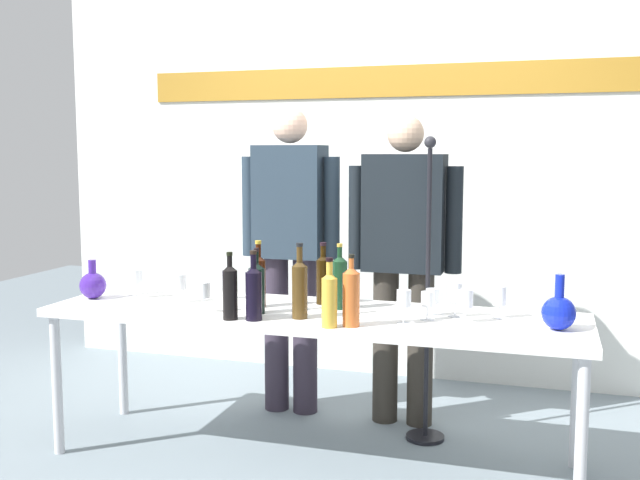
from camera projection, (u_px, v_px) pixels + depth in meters
ground_plane at (311, 459)px, 3.60m from camera, size 10.00×10.00×0.00m
back_wall at (382, 150)px, 4.87m from camera, size 4.62×0.11×3.00m
display_table at (311, 322)px, 3.52m from camera, size 2.56×0.69×0.74m
decanter_blue_left at (93, 285)px, 3.81m from camera, size 0.14×0.14×0.20m
decanter_blue_right at (559, 312)px, 3.13m from camera, size 0.14×0.14×0.24m
presenter_left at (290, 241)px, 4.18m from camera, size 0.58×0.22×1.74m
presenter_right at (404, 249)px, 3.99m from camera, size 0.62×0.22×1.69m
wine_bottle_0 at (351, 295)px, 3.19m from camera, size 0.08×0.08×0.32m
wine_bottle_1 at (329, 298)px, 3.17m from camera, size 0.07×0.07×0.30m
wine_bottle_2 at (323, 277)px, 3.67m from camera, size 0.07×0.07×0.31m
wine_bottle_3 at (257, 286)px, 3.45m from camera, size 0.08×0.08×0.31m
wine_bottle_4 at (340, 281)px, 3.55m from camera, size 0.07×0.07×0.32m
wine_bottle_5 at (300, 287)px, 3.34m from camera, size 0.07×0.07×0.35m
wine_bottle_6 at (230, 290)px, 3.32m from camera, size 0.07×0.07×0.31m
wine_bottle_7 at (259, 279)px, 3.60m from camera, size 0.07×0.07×0.33m
wine_bottle_8 at (254, 291)px, 3.31m from camera, size 0.07×0.07×0.32m
wine_glass_left_0 at (227, 279)px, 3.80m from camera, size 0.06×0.06×0.15m
wine_glass_left_1 at (131, 276)px, 3.92m from camera, size 0.06×0.06×0.14m
wine_glass_left_2 at (204, 291)px, 3.48m from camera, size 0.06×0.06×0.14m
wine_glass_left_3 at (179, 282)px, 3.70m from camera, size 0.06×0.06×0.15m
wine_glass_left_4 at (136, 277)px, 3.82m from camera, size 0.07×0.07×0.15m
wine_glass_right_0 at (432, 297)px, 3.41m from camera, size 0.06×0.06×0.13m
wine_glass_right_1 at (455, 293)px, 3.38m from camera, size 0.06×0.06×0.16m
wine_glass_right_2 at (427, 300)px, 3.32m from camera, size 0.06×0.06×0.13m
wine_glass_right_3 at (466, 299)px, 3.27m from camera, size 0.06×0.06×0.15m
wine_glass_right_4 at (404, 299)px, 3.24m from camera, size 0.06×0.06×0.15m
wine_glass_right_5 at (499, 297)px, 3.36m from camera, size 0.06×0.06×0.15m
microphone_stand at (427, 340)px, 3.80m from camera, size 0.20×0.20×1.57m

